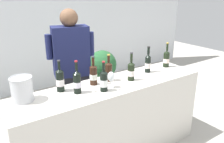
% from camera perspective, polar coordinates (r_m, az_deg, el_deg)
% --- Properties ---
extents(wall_back, '(8.00, 0.10, 2.80)m').
position_cam_1_polar(wall_back, '(4.83, -18.32, 11.72)').
color(wall_back, silver).
rests_on(wall_back, ground_plane).
extents(counter, '(2.31, 0.56, 0.95)m').
position_cam_1_polar(counter, '(2.84, -0.05, -12.03)').
color(counter, beige).
rests_on(counter, ground_plane).
extents(wine_bottle_0, '(0.08, 0.08, 0.32)m').
position_cam_1_polar(wine_bottle_0, '(2.59, -4.51, -0.71)').
color(wine_bottle_0, black).
rests_on(wine_bottle_0, counter).
extents(wine_bottle_1, '(0.08, 0.08, 0.31)m').
position_cam_1_polar(wine_bottle_1, '(2.69, -0.80, 0.19)').
color(wine_bottle_1, black).
rests_on(wine_bottle_1, counter).
extents(wine_bottle_2, '(0.08, 0.08, 0.33)m').
position_cam_1_polar(wine_bottle_2, '(3.27, 12.99, 3.06)').
color(wine_bottle_2, black).
rests_on(wine_bottle_2, counter).
extents(wine_bottle_3, '(0.08, 0.08, 0.34)m').
position_cam_1_polar(wine_bottle_3, '(2.39, -8.43, -2.47)').
color(wine_bottle_3, black).
rests_on(wine_bottle_3, counter).
extents(wine_bottle_4, '(0.08, 0.08, 0.33)m').
position_cam_1_polar(wine_bottle_4, '(2.47, -12.42, -2.02)').
color(wine_bottle_4, black).
rests_on(wine_bottle_4, counter).
extents(wine_bottle_5, '(0.08, 0.08, 0.33)m').
position_cam_1_polar(wine_bottle_5, '(2.72, 4.63, 0.17)').
color(wine_bottle_5, black).
rests_on(wine_bottle_5, counter).
extents(wine_bottle_6, '(0.08, 0.08, 0.32)m').
position_cam_1_polar(wine_bottle_6, '(2.42, -2.00, -2.25)').
color(wine_bottle_6, black).
rests_on(wine_bottle_6, counter).
extents(wine_bottle_7, '(0.07, 0.07, 0.33)m').
position_cam_1_polar(wine_bottle_7, '(3.01, 8.66, 2.03)').
color(wine_bottle_7, black).
rests_on(wine_bottle_7, counter).
extents(wine_glass, '(0.08, 0.08, 0.18)m').
position_cam_1_polar(wine_glass, '(2.50, -0.23, -1.40)').
color(wine_glass, silver).
rests_on(wine_glass, counter).
extents(ice_bucket, '(0.21, 0.21, 0.24)m').
position_cam_1_polar(ice_bucket, '(2.36, -20.91, -3.96)').
color(ice_bucket, silver).
rests_on(ice_bucket, counter).
extents(person_server, '(0.59, 0.34, 1.74)m').
position_cam_1_polar(person_server, '(3.11, -9.52, -1.77)').
color(person_server, black).
rests_on(person_server, ground_plane).
extents(potted_shrub, '(0.49, 0.50, 1.02)m').
position_cam_1_polar(potted_shrub, '(3.91, -2.80, 0.13)').
color(potted_shrub, brown).
rests_on(potted_shrub, ground_plane).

